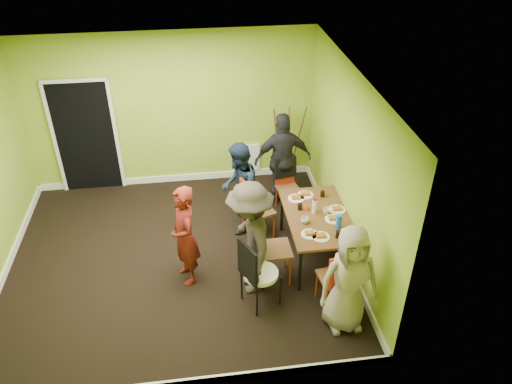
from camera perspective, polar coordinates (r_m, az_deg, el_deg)
ground at (r=7.70m, az=-8.80°, el=-7.50°), size 5.00×5.00×0.00m
room_walls at (r=7.13m, az=-9.66°, el=-1.27°), size 5.04×4.54×2.82m
dining_table at (r=7.28m, az=7.05°, el=-3.02°), size 0.90×1.50×0.75m
chair_left_far at (r=7.67m, az=-0.30°, el=-1.69°), size 0.55×0.55×1.04m
chair_left_near at (r=6.90m, az=1.44°, el=-6.01°), size 0.46×0.46×1.08m
chair_back_end at (r=8.40m, az=3.39°, el=2.24°), size 0.45×0.51×0.92m
chair_front_end at (r=6.60m, az=9.32°, el=-9.53°), size 0.45×0.45×0.97m
chair_bentwood at (r=6.53m, az=0.02°, el=-9.02°), size 0.56×0.55×1.06m
easel at (r=9.08m, az=3.65°, el=5.46°), size 0.60×0.56×1.50m
plate_near_left at (r=7.57m, az=4.60°, el=-0.74°), size 0.25×0.25×0.01m
plate_near_right at (r=6.88m, az=6.15°, el=-4.82°), size 0.24×0.24×0.01m
plate_far_back at (r=7.66m, az=5.66°, el=-0.33°), size 0.25×0.25×0.01m
plate_far_front at (r=6.85m, az=7.43°, el=-5.10°), size 0.24×0.24×0.01m
plate_wall_back at (r=7.40m, az=9.25°, el=-2.00°), size 0.25×0.25×0.01m
plate_wall_front at (r=7.20m, az=8.84°, el=-3.10°), size 0.25×0.25×0.01m
thermos at (r=7.24m, az=6.69°, el=-1.63°), size 0.07×0.07×0.23m
blue_bottle at (r=7.00m, az=9.45°, el=-3.31°), size 0.08×0.08×0.21m
orange_bottle at (r=7.32m, az=6.00°, el=-1.87°), size 0.04×0.04×0.07m
glass_mid at (r=7.32m, az=5.03°, el=-1.67°), size 0.07×0.07×0.10m
glass_back at (r=7.64m, az=7.61°, el=-0.20°), size 0.07×0.07×0.10m
glass_front at (r=6.86m, az=9.36°, el=-4.77°), size 0.07×0.07×0.11m
cup_a at (r=7.06m, az=5.62°, el=-3.24°), size 0.11×0.11×0.09m
cup_b at (r=7.28m, az=8.01°, el=-2.16°), size 0.10×0.10×0.09m
person_standing at (r=6.87m, az=-8.16°, el=-5.01°), size 0.50×0.63×1.52m
person_left_far at (r=7.76m, az=-1.95°, el=0.38°), size 0.72×0.85×1.53m
person_left_near at (r=6.62m, az=-0.67°, el=-5.38°), size 0.71×1.14×1.69m
person_back_end at (r=8.41m, az=3.09°, el=3.73°), size 1.00×0.46×1.66m
person_front_end at (r=6.26m, az=10.58°, el=-9.81°), size 0.77×0.52×1.53m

